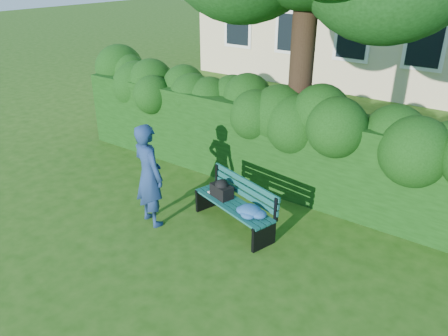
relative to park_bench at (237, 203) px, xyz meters
The scene contains 4 objects.
ground 0.77m from the park_bench, 148.15° to the right, with size 80.00×80.00×0.00m, color #214D0F.
hedge 2.00m from the park_bench, 104.66° to the left, with size 10.00×1.00×1.80m.
park_bench is the anchor object (origin of this frame).
man_reading 1.66m from the park_bench, 151.01° to the right, with size 0.71×0.46×1.94m, color navy.
Camera 1 is at (4.27, -5.37, 4.43)m, focal length 35.00 mm.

